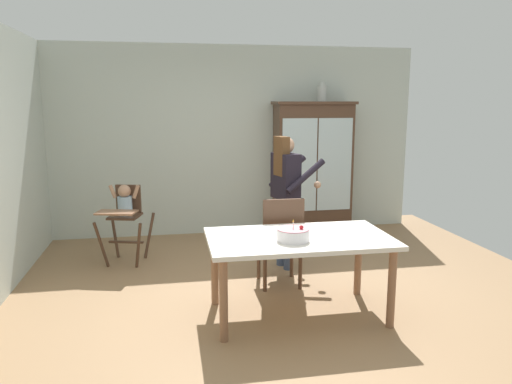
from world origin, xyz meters
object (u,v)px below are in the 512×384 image
object	(u,v)px
high_chair_with_toddler	(125,209)
adult_person	(286,186)
dining_table	(299,246)
birthday_cake	(293,235)
ceramic_vase	(322,93)
dining_chair_far_side	(281,236)
china_cabinet	(313,168)

from	to	relation	value
high_chair_with_toddler	adult_person	size ratio (longest dim) A/B	0.62
dining_table	birthday_cake	xyz separation A→B (m)	(-0.09, -0.12, 0.14)
ceramic_vase	birthday_cake	world-z (taller)	ceramic_vase
dining_chair_far_side	high_chair_with_toddler	bearing A→B (deg)	-33.64
ceramic_vase	birthday_cake	distance (m)	3.33
china_cabinet	birthday_cake	distance (m)	3.05
china_cabinet	dining_table	bearing A→B (deg)	-109.35
china_cabinet	dining_chair_far_side	xyz separation A→B (m)	(-0.96, -2.05, -0.41)
adult_person	china_cabinet	bearing A→B (deg)	-43.41
ceramic_vase	dining_table	bearing A→B (deg)	-111.45
high_chair_with_toddler	birthday_cake	xyz separation A→B (m)	(1.55, -1.93, 0.14)
adult_person	dining_chair_far_side	world-z (taller)	adult_person
china_cabinet	high_chair_with_toddler	size ratio (longest dim) A/B	2.02
high_chair_with_toddler	china_cabinet	bearing A→B (deg)	34.34
china_cabinet	adult_person	size ratio (longest dim) A/B	1.25
ceramic_vase	adult_person	distance (m)	2.00
china_cabinet	high_chair_with_toddler	distance (m)	2.77
adult_person	dining_chair_far_side	bearing A→B (deg)	146.24
ceramic_vase	birthday_cake	xyz separation A→B (m)	(-1.16, -2.86, -1.24)
ceramic_vase	china_cabinet	bearing A→B (deg)	-178.16
birthday_cake	dining_chair_far_side	world-z (taller)	dining_chair_far_side
birthday_cake	dining_chair_far_side	size ratio (longest dim) A/B	0.29
dining_table	high_chair_with_toddler	bearing A→B (deg)	132.10
ceramic_vase	dining_table	world-z (taller)	ceramic_vase
high_chair_with_toddler	birthday_cake	bearing A→B (deg)	-36.57
ceramic_vase	adult_person	size ratio (longest dim) A/B	0.18
ceramic_vase	high_chair_with_toddler	world-z (taller)	ceramic_vase
ceramic_vase	adult_person	bearing A→B (deg)	-121.13
ceramic_vase	high_chair_with_toddler	bearing A→B (deg)	-161.10
birthday_cake	ceramic_vase	bearing A→B (deg)	67.87
ceramic_vase	dining_chair_far_side	world-z (taller)	ceramic_vase
adult_person	birthday_cake	distance (m)	1.46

